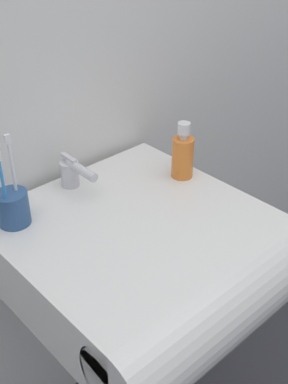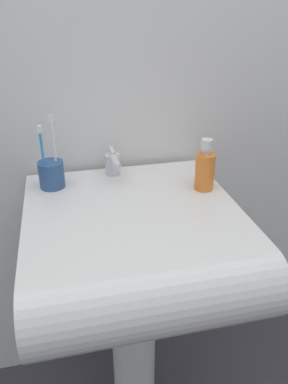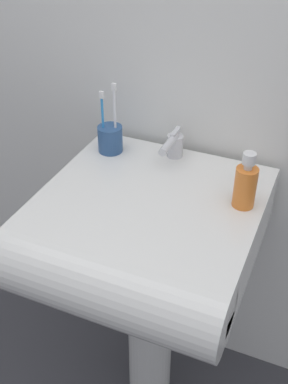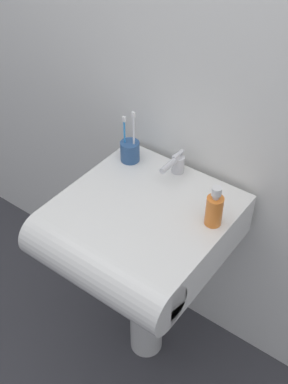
% 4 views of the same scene
% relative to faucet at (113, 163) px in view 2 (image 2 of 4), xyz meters
% --- Properties ---
extents(wall_back, '(5.00, 0.05, 2.40)m').
position_rel_faucet_xyz_m(wall_back, '(0.02, 0.11, 0.30)').
color(wall_back, silver).
rests_on(wall_back, ground).
extents(sink_pedestal, '(0.14, 0.14, 0.69)m').
position_rel_faucet_xyz_m(sink_pedestal, '(0.02, -0.20, -0.55)').
color(sink_pedestal, white).
rests_on(sink_pedestal, ground).
extents(sink_basin, '(0.56, 0.60, 0.17)m').
position_rel_faucet_xyz_m(sink_basin, '(0.02, -0.26, -0.13)').
color(sink_basin, white).
rests_on(sink_basin, sink_pedestal).
extents(faucet, '(0.05, 0.13, 0.08)m').
position_rel_faucet_xyz_m(faucet, '(0.00, 0.00, 0.00)').
color(faucet, silver).
rests_on(faucet, sink_basin).
extents(toothbrush_cup, '(0.07, 0.07, 0.21)m').
position_rel_faucet_xyz_m(toothbrush_cup, '(-0.18, -0.03, -0.00)').
color(toothbrush_cup, '#2D5184').
rests_on(toothbrush_cup, sink_basin).
extents(soap_bottle, '(0.06, 0.06, 0.15)m').
position_rel_faucet_xyz_m(soap_bottle, '(0.24, -0.14, 0.02)').
color(soap_bottle, orange).
rests_on(soap_bottle, sink_basin).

